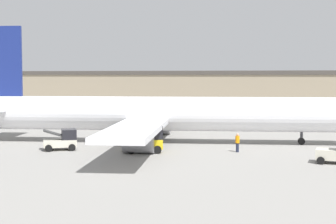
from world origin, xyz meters
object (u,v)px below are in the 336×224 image
(airplane, at_px, (157,114))
(ground_crew_worker, at_px, (237,142))
(baggage_tug, at_px, (147,140))
(belt_loader_truck, at_px, (62,140))

(airplane, distance_m, ground_crew_worker, 10.13)
(airplane, bearing_deg, baggage_tug, -90.44)
(airplane, xyz_separation_m, baggage_tug, (1.24, -6.64, -1.90))
(ground_crew_worker, height_order, belt_loader_truck, belt_loader_truck)
(ground_crew_worker, bearing_deg, belt_loader_truck, -75.27)
(ground_crew_worker, bearing_deg, airplane, -111.05)
(airplane, relative_size, ground_crew_worker, 25.50)
(baggage_tug, height_order, belt_loader_truck, baggage_tug)
(ground_crew_worker, relative_size, belt_loader_truck, 0.49)
(airplane, bearing_deg, ground_crew_worker, -35.11)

